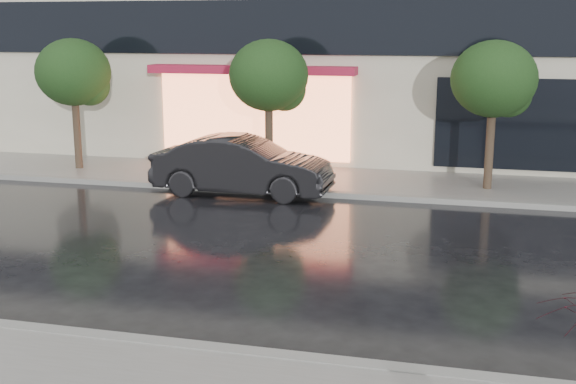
% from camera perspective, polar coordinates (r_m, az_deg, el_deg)
% --- Properties ---
extents(ground, '(120.00, 120.00, 0.00)m').
position_cam_1_polar(ground, '(10.60, -0.13, -10.97)').
color(ground, black).
rests_on(ground, ground).
extents(sidewalk_far, '(60.00, 3.50, 0.12)m').
position_cam_1_polar(sidewalk_far, '(20.24, 6.92, 0.72)').
color(sidewalk_far, slate).
rests_on(sidewalk_far, ground).
extents(curb_near, '(60.00, 0.25, 0.14)m').
position_cam_1_polar(curb_near, '(9.69, -1.60, -12.90)').
color(curb_near, gray).
rests_on(curb_near, ground).
extents(curb_far, '(60.00, 0.25, 0.14)m').
position_cam_1_polar(curb_far, '(18.54, 6.25, -0.35)').
color(curb_far, gray).
rests_on(curb_far, ground).
extents(tree_far_west, '(2.20, 2.20, 3.99)m').
position_cam_1_polar(tree_far_west, '(22.52, -16.43, 8.87)').
color(tree_far_west, '#33261C').
rests_on(tree_far_west, ground).
extents(tree_mid_west, '(2.20, 2.20, 3.99)m').
position_cam_1_polar(tree_mid_west, '(20.19, -1.35, 8.99)').
color(tree_mid_west, '#33261C').
rests_on(tree_mid_west, ground).
extents(tree_mid_east, '(2.20, 2.20, 3.99)m').
position_cam_1_polar(tree_mid_east, '(19.50, 16.12, 8.36)').
color(tree_mid_east, '#33261C').
rests_on(tree_mid_east, ground).
extents(parked_car, '(4.69, 1.74, 1.53)m').
position_cam_1_polar(parked_car, '(18.85, -3.62, 2.08)').
color(parked_car, black).
rests_on(parked_car, ground).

